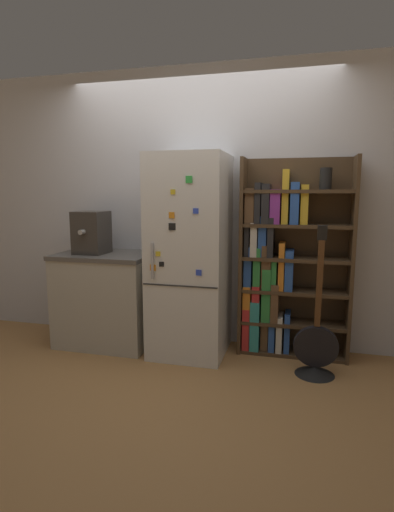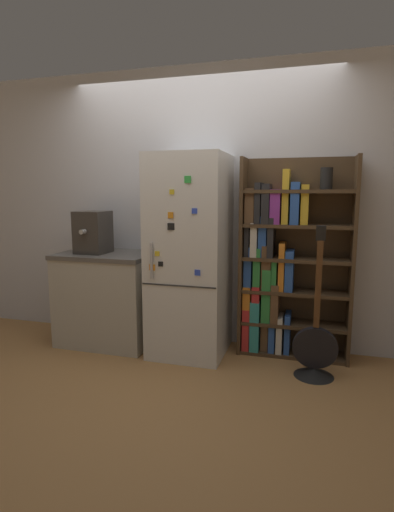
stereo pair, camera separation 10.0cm
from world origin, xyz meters
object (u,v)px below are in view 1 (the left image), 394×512
object	(u,v)px
espresso_machine	(92,232)
bookshelf	(281,265)
guitar	(315,354)
refrigerator	(190,256)

from	to	relation	value
espresso_machine	bookshelf	bearing A→B (deg)	7.10
espresso_machine	guitar	xyz separation A→B (m)	(2.05, -0.21, -0.90)
bookshelf	refrigerator	bearing A→B (deg)	-165.80
espresso_machine	guitar	size ratio (longest dim) A/B	0.32
refrigerator	bookshelf	world-z (taller)	refrigerator
refrigerator	espresso_machine	distance (m)	0.97
refrigerator	bookshelf	size ratio (longest dim) A/B	1.02
bookshelf	guitar	distance (m)	0.82
refrigerator	espresso_machine	size ratio (longest dim) A/B	4.50
guitar	bookshelf	bearing A→B (deg)	126.33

